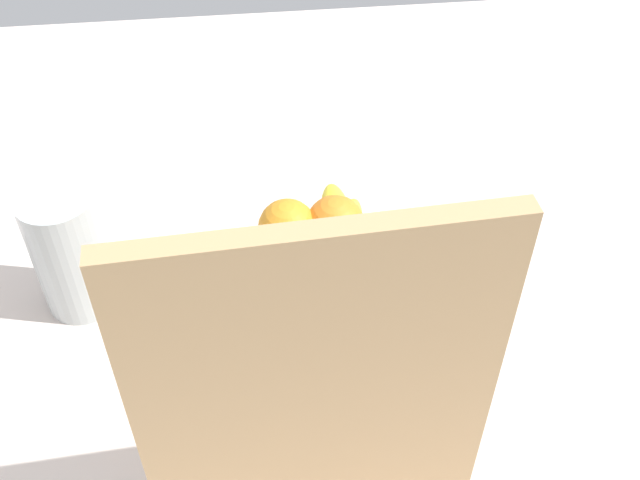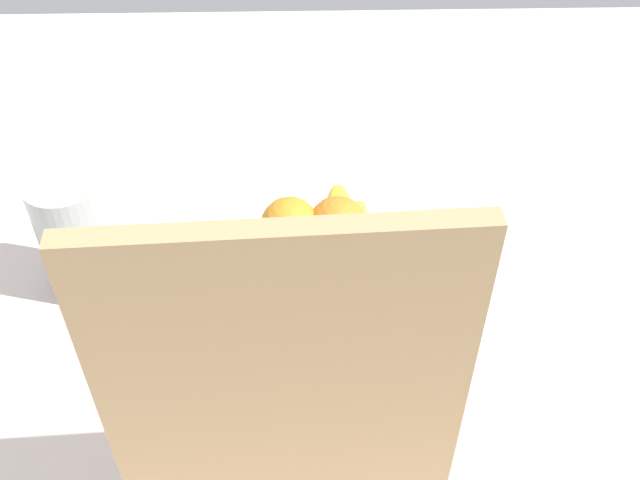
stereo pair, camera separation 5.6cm
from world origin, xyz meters
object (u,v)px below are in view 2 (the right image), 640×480
Objects in this scene: orange_back_right at (290,227)px; orange_front_right at (331,279)px; fruit_bowl at (320,281)px; cutting_board at (286,399)px; orange_center at (370,247)px; thermos_tumbler at (77,234)px; orange_back_left at (338,223)px; banana_bunch at (341,242)px; orange_front_left at (275,266)px.

orange_front_right is at bearing 118.13° from orange_back_right.
fruit_bowl is 30.89cm from cutting_board.
orange_center is 0.19× the size of cutting_board.
cutting_board is 2.30× the size of thermos_tumbler.
orange_back_left is (3.35, -4.14, 0.00)cm from orange_center.
orange_back_left is 1.00× the size of orange_back_right.
fruit_bowl is 3.50× the size of orange_front_right.
orange_back_right is at bearing -22.39° from banana_bunch.
orange_front_right reaches higher than fruit_bowl.
thermos_tumbler reaches higher than fruit_bowl.
banana_bunch is at bearing -152.02° from orange_front_left.
cutting_board reaches higher than orange_back_left.
orange_center reaches higher than banana_bunch.
fruit_bowl is 0.66× the size of cutting_board.
orange_back_right is 24.48cm from thermos_tumbler.
banana_bunch is 0.48× the size of cutting_board.
fruit_bowl is 1.37× the size of banana_bunch.
orange_front_left is 1.00× the size of orange_back_left.
thermos_tumbler reaches higher than orange_back_right.
orange_back_left is at bearing -121.82° from fruit_bowl.
orange_front_left is 9.83cm from orange_back_left.
orange_center is 33.56cm from thermos_tumbler.
orange_back_left is at bearing -103.06° from cutting_board.
cutting_board is (5.38, 30.07, 9.17)cm from orange_back_left.
cutting_board is (8.74, 25.93, 9.17)cm from orange_center.
thermos_tumbler is at bearing -16.23° from orange_front_left.
orange_center is (-10.44, -2.68, 0.00)cm from orange_front_left.
orange_back_left is 0.44× the size of thermos_tumbler.
orange_back_right is at bearing -61.87° from orange_front_right.
fruit_bowl is at bearing 173.30° from thermos_tumbler.
fruit_bowl is at bearing -7.40° from orange_center.
orange_front_left is (4.96, 3.39, 6.12)cm from fruit_bowl.
orange_front_right is 6.43cm from orange_center.
thermos_tumbler is at bearing -0.88° from orange_back_right.
orange_center is 28.86cm from cutting_board.
orange_back_left is at bearing -84.76° from banana_bunch.
orange_front_right is 9.35cm from orange_back_right.
cutting_board is (3.26, 26.65, 15.29)cm from fruit_bowl.
fruit_bowl is 1.53× the size of thermos_tumbler.
thermos_tumbler reaches higher than orange_front_left.
orange_front_left is at bearing 75.85° from orange_back_right.
orange_front_left is at bearing 14.37° from orange_center.
banana_bunch is (-7.35, -3.91, -0.31)cm from orange_front_left.
orange_back_right is at bearing 179.12° from thermos_tumbler.
thermos_tumbler is (33.31, -3.98, -1.01)cm from orange_center.
orange_front_left is 10.78cm from orange_center.
orange_front_right is 6.03cm from banana_bunch.
thermos_tumbler is (24.45, -0.37, -1.01)cm from orange_back_right.
thermos_tumbler is (30.22, -2.75, -0.70)cm from banana_bunch.
cutting_board is at bearing 78.62° from orange_front_right.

